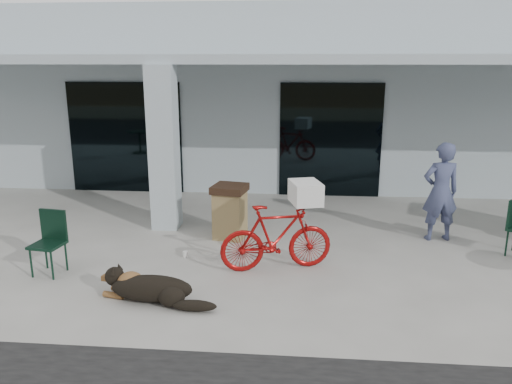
# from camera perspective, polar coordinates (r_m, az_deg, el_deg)

# --- Properties ---
(ground) EXTENTS (80.00, 80.00, 0.00)m
(ground) POSITION_cam_1_polar(r_m,az_deg,el_deg) (7.67, -3.51, -9.78)
(ground) COLOR #ACAAA3
(ground) RESTS_ON ground
(building) EXTENTS (22.00, 7.00, 4.50)m
(building) POSITION_cam_1_polar(r_m,az_deg,el_deg) (15.46, 1.07, 11.29)
(building) COLOR #A3B3B8
(building) RESTS_ON ground
(storefront_glass_left) EXTENTS (2.80, 0.06, 2.70)m
(storefront_glass_left) POSITION_cam_1_polar(r_m,az_deg,el_deg) (12.75, -14.68, 6.01)
(storefront_glass_left) COLOR black
(storefront_glass_left) RESTS_ON ground
(storefront_glass_right) EXTENTS (2.40, 0.06, 2.70)m
(storefront_glass_right) POSITION_cam_1_polar(r_m,az_deg,el_deg) (12.04, 8.48, 5.84)
(storefront_glass_right) COLOR black
(storefront_glass_right) RESTS_ON ground
(column) EXTENTS (0.50, 0.50, 3.12)m
(column) POSITION_cam_1_polar(r_m,az_deg,el_deg) (9.69, -10.48, 4.87)
(column) COLOR #A3B3B8
(column) RESTS_ON ground
(overhang) EXTENTS (22.00, 2.80, 0.18)m
(overhang) POSITION_cam_1_polar(r_m,az_deg,el_deg) (10.55, -0.83, 14.90)
(overhang) COLOR #A3B3B8
(overhang) RESTS_ON column
(bicycle) EXTENTS (1.83, 0.95, 1.06)m
(bicycle) POSITION_cam_1_polar(r_m,az_deg,el_deg) (7.77, 2.35, -5.21)
(bicycle) COLOR #960D0C
(bicycle) RESTS_ON ground
(laundry_basket) EXTENTS (0.56, 0.66, 0.34)m
(laundry_basket) POSITION_cam_1_polar(r_m,az_deg,el_deg) (7.67, 5.68, -0.06)
(laundry_basket) COLOR white
(laundry_basket) RESTS_ON bicycle
(dog) EXTENTS (1.35, 0.71, 0.43)m
(dog) POSITION_cam_1_polar(r_m,az_deg,el_deg) (7.02, -11.83, -10.58)
(dog) COLOR black
(dog) RESTS_ON ground
(cup_near_dog) EXTENTS (0.10, 0.10, 0.10)m
(cup_near_dog) POSITION_cam_1_polar(r_m,az_deg,el_deg) (8.48, -8.07, -7.05)
(cup_near_dog) COLOR white
(cup_near_dog) RESTS_ON ground
(cafe_chair_near) EXTENTS (0.51, 0.54, 0.98)m
(cafe_chair_near) POSITION_cam_1_polar(r_m,az_deg,el_deg) (8.25, -22.76, -5.49)
(cafe_chair_near) COLOR black
(cafe_chair_near) RESTS_ON ground
(person) EXTENTS (0.71, 0.52, 1.81)m
(person) POSITION_cam_1_polar(r_m,az_deg,el_deg) (9.55, 20.34, 0.02)
(person) COLOR #40476B
(person) RESTS_ON ground
(trash_receptacle) EXTENTS (0.69, 0.69, 1.00)m
(trash_receptacle) POSITION_cam_1_polar(r_m,az_deg,el_deg) (9.18, -2.99, -2.24)
(trash_receptacle) COLOR olive
(trash_receptacle) RESTS_ON ground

